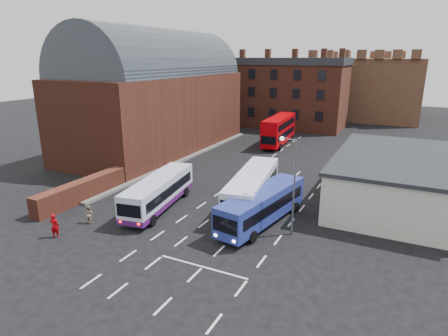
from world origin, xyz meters
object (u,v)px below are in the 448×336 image
at_px(bus_red_double, 279,130).
at_px(pedestrian_beige, 89,214).
at_px(bus_white_inbound, 252,187).
at_px(pedestrian_red, 55,226).
at_px(bus_blue, 262,204).
at_px(bus_white_outbound, 159,190).
at_px(street_lamp, 292,178).

height_order(bus_red_double, pedestrian_beige, bus_red_double).
distance_m(bus_white_inbound, bus_red_double, 24.00).
height_order(bus_red_double, pedestrian_red, bus_red_double).
distance_m(bus_blue, bus_red_double, 27.36).
bearing_deg(pedestrian_red, bus_white_inbound, -151.14).
relative_size(bus_white_outbound, bus_red_double, 0.96).
relative_size(street_lamp, pedestrian_red, 3.94).
bearing_deg(bus_blue, pedestrian_red, 45.01).
distance_m(bus_blue, pedestrian_red, 15.14).
bearing_deg(bus_white_inbound, pedestrian_beige, 32.46).
xyz_separation_m(bus_white_outbound, pedestrian_red, (-3.41, -7.79, -0.67)).
bearing_deg(bus_white_outbound, pedestrian_red, -123.22).
relative_size(bus_white_outbound, pedestrian_red, 5.55).
xyz_separation_m(bus_white_outbound, bus_white_inbound, (6.91, 3.86, 0.19)).
relative_size(bus_white_outbound, bus_white_inbound, 0.89).
bearing_deg(pedestrian_beige, bus_white_outbound, -122.73).
distance_m(bus_white_outbound, pedestrian_red, 8.53).
bearing_deg(pedestrian_red, street_lamp, -171.19).
bearing_deg(pedestrian_beige, pedestrian_red, 82.41).
bearing_deg(bus_white_outbound, street_lamp, -8.67).
relative_size(bus_white_outbound, pedestrian_beige, 7.01).
bearing_deg(pedestrian_red, pedestrian_beige, -116.50).
xyz_separation_m(bus_white_inbound, bus_blue, (2.03, -2.93, -0.18)).
bearing_deg(bus_white_inbound, street_lamp, 131.20).
bearing_deg(bus_red_double, bus_white_outbound, 83.82).
distance_m(street_lamp, pedestrian_red, 17.07).
height_order(bus_red_double, street_lamp, street_lamp).
bearing_deg(bus_white_inbound, bus_red_double, -85.74).
bearing_deg(bus_white_inbound, bus_blue, 115.88).
distance_m(bus_white_outbound, street_lamp, 11.63).
bearing_deg(bus_white_outbound, bus_blue, -3.62).
bearing_deg(pedestrian_beige, bus_red_double, -98.73).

